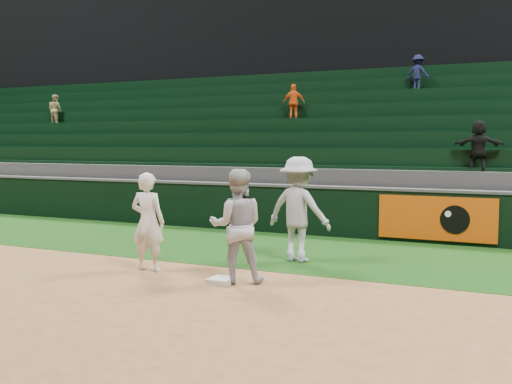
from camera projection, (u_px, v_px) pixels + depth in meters
ground at (216, 279)px, 9.65m from camera, size 70.00×70.00×0.00m
foul_grass at (281, 249)px, 12.38m from camera, size 36.00×4.20×0.01m
upper_deck at (403, 59)px, 25.01m from camera, size 40.00×12.00×12.00m
first_base at (221, 281)px, 9.39m from camera, size 0.42×0.42×0.09m
first_baseman at (148, 222)px, 10.26m from camera, size 0.68×0.47×1.78m
baserunner at (237, 226)px, 9.41m from camera, size 1.13×1.04×1.88m
base_coach at (299, 209)px, 11.05m from camera, size 1.42×0.96×2.04m
field_wall at (314, 210)px, 14.32m from camera, size 36.00×0.45×1.25m
stadium_seating at (352, 163)px, 17.67m from camera, size 36.00×5.95×5.05m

